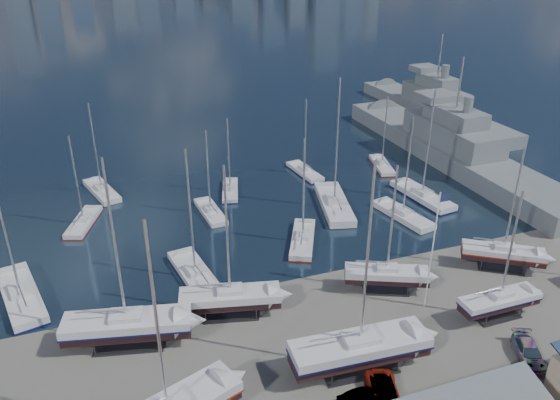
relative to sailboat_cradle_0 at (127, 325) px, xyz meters
name	(u,v)px	position (x,y,z in m)	size (l,w,h in m)	color
ground	(372,327)	(21.86, -5.33, -2.18)	(1400.00, 1400.00, 0.00)	#605E59
water	(114,1)	(21.86, 304.67, -2.33)	(1400.00, 600.00, 0.40)	#1B2F3E
sailboat_cradle_0	(127,325)	(0.00, 0.00, 0.00)	(11.77, 5.62, 18.16)	#2D2D33
sailboat_cradle_2	(230,298)	(9.74, 1.04, -0.12)	(10.04, 4.84, 15.82)	#2D2D33
sailboat_cradle_3	(360,348)	(18.12, -9.77, 0.05)	(12.20, 4.10, 19.17)	#2D2D33
sailboat_cradle_4	(387,274)	(26.04, -0.40, -0.20)	(8.77, 5.67, 14.10)	#2D2D33
sailboat_cradle_5	(500,300)	(34.02, -7.96, -0.24)	(8.25, 2.32, 13.52)	#2D2D33
sailboat_cradle_6	(503,253)	(40.21, -1.05, -0.20)	(8.70, 6.91, 14.36)	#2D2D33
sailboat_moored_0	(21,297)	(-9.69, 10.59, -1.87)	(5.82, 11.98, 17.25)	black
sailboat_moored_1	(84,223)	(-3.18, 25.34, -1.87)	(5.14, 8.69, 12.55)	black
sailboat_moored_2	(102,192)	(-0.43, 34.39, -1.86)	(4.96, 9.60, 13.95)	black
sailboat_moored_3	(196,276)	(7.79, 8.42, -1.88)	(4.48, 10.80, 15.67)	black
sailboat_moored_4	(211,212)	(12.80, 22.71, -1.86)	(2.89, 8.27, 12.26)	black
sailboat_moored_5	(230,191)	(17.04, 28.48, -1.87)	(4.19, 8.09, 11.65)	black
sailboat_moored_6	(303,240)	(21.57, 11.68, -1.88)	(6.36, 9.50, 13.88)	black
sailboat_moored_7	(334,206)	(29.11, 18.97, -1.86)	(6.29, 12.84, 18.69)	black
sailboat_moored_8	(305,172)	(29.76, 31.24, -1.87)	(3.32, 8.58, 12.51)	black
sailboat_moored_9	(403,216)	(36.33, 13.21, -1.86)	(4.49, 9.94, 14.50)	black
sailboat_moored_10	(422,197)	(41.98, 17.36, -1.87)	(4.41, 11.28, 16.42)	black
sailboat_moored_11	(382,166)	(42.37, 29.51, -1.87)	(4.24, 8.48, 12.21)	black
naval_ship_east	(450,151)	(54.46, 28.65, -0.51)	(9.42, 53.12, 18.77)	#595F62
naval_ship_west	(433,108)	(65.98, 50.55, -0.52)	(8.86, 44.42, 17.98)	#595F62
car_b	(366,400)	(16.68, -13.81, -1.45)	(1.56, 4.48, 1.47)	gray
car_c	(384,394)	(18.33, -13.71, -1.45)	(2.42, 5.26, 1.46)	gray
car_d	(529,352)	(32.65, -13.66, -1.47)	(1.98, 4.88, 1.42)	gray
flagpole	(434,243)	(28.51, -4.10, 5.08)	(1.11, 0.12, 12.55)	white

